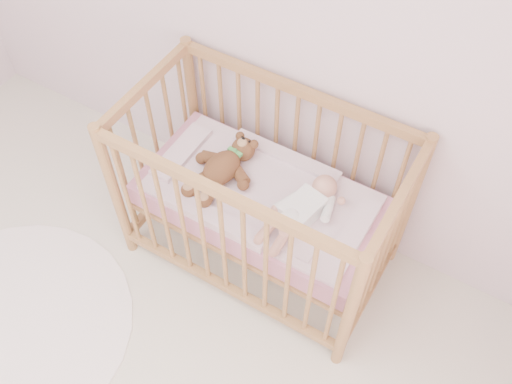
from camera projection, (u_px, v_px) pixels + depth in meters
The scene contains 6 objects.
crib at pixel (261, 200), 2.87m from camera, with size 1.36×0.76×1.00m, color #B5794C, non-canonical shape.
mattress at pixel (261, 201), 2.88m from camera, with size 1.22×0.62×0.13m, color pink.
blanket at pixel (261, 192), 2.82m from camera, with size 1.10×0.58×0.06m, color #CF8FA6, non-canonical shape.
baby at pixel (303, 207), 2.68m from camera, with size 0.26×0.55×0.13m, color white, non-canonical shape.
teddy_bear at pixel (222, 167), 2.81m from camera, with size 0.35×0.49×0.14m, color brown, non-canonical shape.
rug at pixel (9, 328), 2.98m from camera, with size 1.29×1.29×0.01m, color white.
Camera 1 is at (1.17, 0.12, 2.81)m, focal length 40.00 mm.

